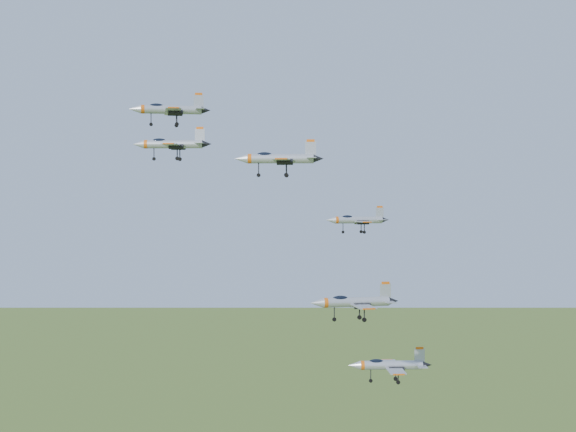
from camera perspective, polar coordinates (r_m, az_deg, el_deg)
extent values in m
cylinder|color=#9CA1A8|center=(135.56, -8.30, 7.49)|extent=(10.00, 1.70, 1.44)
cone|color=#9CA1A8|center=(135.54, -10.85, 7.48)|extent=(2.03, 1.49, 1.44)
cone|color=black|center=(135.84, -5.85, 7.49)|extent=(1.58, 1.26, 1.22)
ellipsoid|color=black|center=(135.58, -9.34, 7.72)|extent=(2.46, 1.10, 0.91)
cube|color=#9CA1A8|center=(132.46, -8.17, 7.52)|extent=(2.67, 4.94, 0.16)
cube|color=#9CA1A8|center=(138.62, -8.24, 7.24)|extent=(2.67, 4.94, 0.16)
cube|color=#9CA1A8|center=(135.93, -6.37, 8.11)|extent=(1.66, 0.18, 2.33)
cube|color=#C7530E|center=(136.08, -6.37, 8.62)|extent=(1.22, 0.19, 0.39)
cylinder|color=#9CA1A8|center=(121.24, -8.16, 5.08)|extent=(8.82, 3.35, 1.27)
cone|color=#9CA1A8|center=(122.33, -10.59, 5.04)|extent=(2.01, 1.65, 1.27)
cone|color=black|center=(120.40, -5.78, 5.12)|extent=(1.58, 1.38, 1.08)
ellipsoid|color=black|center=(121.69, -9.15, 5.29)|extent=(2.30, 1.40, 0.80)
cube|color=#9CA1A8|center=(118.51, -8.31, 5.05)|extent=(3.21, 4.71, 0.14)
cube|color=#9CA1A8|center=(123.87, -7.83, 4.89)|extent=(3.21, 4.71, 0.14)
cube|color=#9CA1A8|center=(120.65, -6.28, 5.73)|extent=(1.45, 0.47, 2.05)
cube|color=#C7530E|center=(120.74, -6.29, 6.24)|extent=(1.07, 0.39, 0.34)
cylinder|color=#9CA1A8|center=(105.35, -0.54, 4.10)|extent=(8.73, 3.08, 1.25)
cone|color=#9CA1A8|center=(105.62, -3.36, 4.09)|extent=(1.96, 1.59, 1.25)
cone|color=black|center=(105.32, 2.19, 4.10)|extent=(1.54, 1.33, 1.06)
ellipsoid|color=black|center=(105.45, -1.69, 4.35)|extent=(2.26, 1.33, 0.79)
cube|color=#9CA1A8|center=(102.64, -0.47, 4.04)|extent=(3.07, 4.61, 0.13)
cube|color=#9CA1A8|center=(108.02, -0.39, 3.90)|extent=(3.07, 4.61, 0.13)
cube|color=#9CA1A8|center=(105.38, 1.62, 4.81)|extent=(1.43, 0.42, 2.02)
cube|color=#C7530E|center=(105.45, 1.62, 5.38)|extent=(1.06, 0.36, 0.34)
cylinder|color=#9CA1A8|center=(135.32, 5.04, -0.28)|extent=(8.13, 1.29, 1.17)
cone|color=#9CA1A8|center=(134.10, 3.04, -0.29)|extent=(1.64, 1.19, 1.17)
cone|color=black|center=(136.65, 6.94, -0.27)|extent=(1.28, 1.01, 1.00)
ellipsoid|color=black|center=(134.80, 4.23, -0.10)|extent=(1.99, 0.87, 0.74)
cube|color=#9CA1A8|center=(132.95, 5.41, -0.41)|extent=(2.13, 3.99, 0.13)
cube|color=#9CA1A8|center=(137.81, 4.83, -0.35)|extent=(2.13, 3.99, 0.13)
cube|color=#9CA1A8|center=(136.33, 6.54, 0.24)|extent=(1.35, 0.13, 1.89)
cube|color=#C7530E|center=(136.32, 6.54, 0.65)|extent=(0.99, 0.14, 0.32)
cylinder|color=#9CA1A8|center=(110.50, 4.87, -6.11)|extent=(9.25, 1.39, 1.34)
cone|color=#9CA1A8|center=(109.06, 2.06, -6.20)|extent=(1.86, 1.35, 1.34)
cone|color=black|center=(112.12, 7.50, -6.01)|extent=(1.44, 1.14, 1.13)
ellipsoid|color=black|center=(109.82, 3.73, -5.89)|extent=(2.27, 0.97, 0.85)
cube|color=#9CA1A8|center=(107.86, 5.41, -6.43)|extent=(2.39, 4.53, 0.14)
cube|color=#9CA1A8|center=(113.32, 4.55, -6.05)|extent=(2.39, 4.53, 0.14)
cube|color=#9CA1A8|center=(111.59, 6.95, -5.32)|extent=(1.54, 0.13, 2.16)
cube|color=#C7530E|center=(111.47, 6.95, -4.75)|extent=(1.13, 0.15, 0.36)
cylinder|color=#9CA1A8|center=(129.43, 7.36, -10.47)|extent=(9.91, 2.98, 1.42)
cone|color=#9CA1A8|center=(128.62, 4.73, -10.54)|extent=(2.17, 1.72, 1.42)
cone|color=black|center=(130.46, 9.86, -10.39)|extent=(1.70, 1.44, 1.20)
ellipsoid|color=black|center=(128.96, 6.30, -10.27)|extent=(2.53, 1.39, 0.90)
cube|color=#9CA1A8|center=(126.58, 7.69, -10.87)|extent=(3.25, 5.14, 0.15)
cube|color=#9CA1A8|center=(132.47, 7.24, -10.32)|extent=(3.25, 5.14, 0.15)
cube|color=#9CA1A8|center=(129.93, 9.34, -9.77)|extent=(1.63, 0.39, 2.29)
cube|color=#C7530E|center=(129.71, 9.34, -9.25)|extent=(1.21, 0.34, 0.38)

